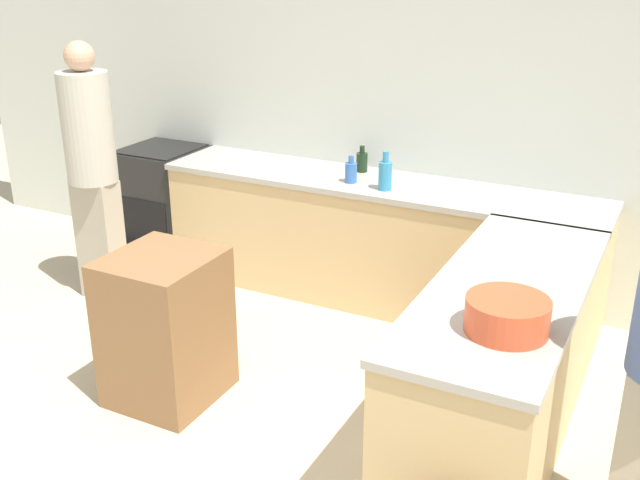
# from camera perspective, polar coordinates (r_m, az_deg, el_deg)

# --- Properties ---
(ground_plane) EXTENTS (14.00, 14.00, 0.00)m
(ground_plane) POSITION_cam_1_polar(r_m,az_deg,el_deg) (3.87, -9.29, -16.95)
(ground_plane) COLOR beige
(wall_back) EXTENTS (8.00, 0.06, 2.70)m
(wall_back) POSITION_cam_1_polar(r_m,az_deg,el_deg) (5.35, 5.94, 10.21)
(wall_back) COLOR silver
(wall_back) RESTS_ON ground_plane
(counter_back) EXTENTS (3.13, 0.65, 0.88)m
(counter_back) POSITION_cam_1_polar(r_m,az_deg,el_deg) (5.30, 4.22, -0.07)
(counter_back) COLOR #D6B27A
(counter_back) RESTS_ON ground_plane
(counter_peninsula) EXTENTS (0.69, 1.93, 0.88)m
(counter_peninsula) POSITION_cam_1_polar(r_m,az_deg,el_deg) (3.89, 13.61, -9.19)
(counter_peninsula) COLOR #D6B27A
(counter_peninsula) RESTS_ON ground_plane
(range_oven) EXTENTS (0.59, 0.61, 0.90)m
(range_oven) POSITION_cam_1_polar(r_m,az_deg,el_deg) (6.22, -11.77, 2.87)
(range_oven) COLOR black
(range_oven) RESTS_ON ground_plane
(island_table) EXTENTS (0.55, 0.58, 0.85)m
(island_table) POSITION_cam_1_polar(r_m,az_deg,el_deg) (4.24, -11.68, -6.55)
(island_table) COLOR brown
(island_table) RESTS_ON ground_plane
(mixing_bowl) EXTENTS (0.35, 0.35, 0.15)m
(mixing_bowl) POSITION_cam_1_polar(r_m,az_deg,el_deg) (3.21, 14.06, -5.60)
(mixing_bowl) COLOR #DB512D
(mixing_bowl) RESTS_ON counter_peninsula
(wine_bottle_dark) EXTENTS (0.08, 0.08, 0.19)m
(wine_bottle_dark) POSITION_cam_1_polar(r_m,az_deg,el_deg) (5.35, 3.21, 6.00)
(wine_bottle_dark) COLOR black
(wine_bottle_dark) RESTS_ON counter_back
(water_bottle_blue) EXTENTS (0.08, 0.08, 0.19)m
(water_bottle_blue) POSITION_cam_1_polar(r_m,az_deg,el_deg) (5.10, 2.37, 5.21)
(water_bottle_blue) COLOR #386BB7
(water_bottle_blue) RESTS_ON counter_back
(dish_soap_bottle) EXTENTS (0.09, 0.09, 0.26)m
(dish_soap_bottle) POSITION_cam_1_polar(r_m,az_deg,el_deg) (4.94, 4.99, 4.98)
(dish_soap_bottle) COLOR #338CBF
(dish_soap_bottle) RESTS_ON counter_back
(person_by_range) EXTENTS (0.34, 0.34, 1.82)m
(person_by_range) POSITION_cam_1_polar(r_m,az_deg,el_deg) (5.38, -16.99, 5.54)
(person_by_range) COLOR #ADA38E
(person_by_range) RESTS_ON ground_plane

